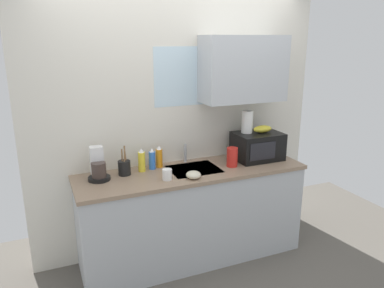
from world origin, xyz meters
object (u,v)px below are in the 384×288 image
dish_soap_bottle_orange (159,157)px  mug_white (167,174)px  paper_towel_roll (247,122)px  dish_soap_bottle_blue (152,159)px  microwave (257,146)px  dish_soap_bottle_yellow (142,161)px  coffee_maker (98,167)px  banana_bunch (263,129)px  cereal_canister (232,157)px  utensil_crock (124,167)px  small_bowl (193,175)px

dish_soap_bottle_orange → mug_white: bearing=-96.7°
paper_towel_roll → dish_soap_bottle_blue: bearing=175.7°
microwave → dish_soap_bottle_blue: 1.07m
dish_soap_bottle_yellow → mug_white: (0.14, -0.29, -0.05)m
paper_towel_roll → coffee_maker: (-1.46, 0.01, -0.28)m
microwave → banana_bunch: banana_bunch is taller
dish_soap_bottle_blue → coffee_maker: bearing=-172.7°
cereal_canister → mug_white: size_ratio=1.92×
dish_soap_bottle_blue → dish_soap_bottle_yellow: size_ratio=0.93×
dish_soap_bottle_orange → dish_soap_bottle_yellow: size_ratio=0.97×
microwave → utensil_crock: 1.33m
dish_soap_bottle_orange → dish_soap_bottle_blue: size_ratio=1.04×
paper_towel_roll → utensil_crock: size_ratio=0.80×
banana_bunch → microwave: bearing=-178.2°
dish_soap_bottle_orange → cereal_canister: bearing=-21.1°
dish_soap_bottle_orange → cereal_canister: (0.64, -0.25, -0.01)m
microwave → dish_soap_bottle_blue: (-1.06, 0.12, -0.04)m
coffee_maker → dish_soap_bottle_blue: coffee_maker is taller
banana_bunch → dish_soap_bottle_blue: size_ratio=1.00×
coffee_maker → dish_soap_bottle_orange: 0.59m
microwave → coffee_maker: (-1.56, 0.06, -0.03)m
dish_soap_bottle_yellow → small_bowl: bearing=-44.0°
banana_bunch → paper_towel_roll: 0.18m
mug_white → microwave: bearing=10.5°
paper_towel_roll → cereal_canister: paper_towel_roll is taller
dish_soap_bottle_yellow → mug_white: dish_soap_bottle_yellow is taller
paper_towel_roll → cereal_canister: (-0.24, -0.15, -0.29)m
paper_towel_roll → dish_soap_bottle_yellow: bearing=177.3°
paper_towel_roll → coffee_maker: size_ratio=0.79×
paper_towel_roll → dish_soap_bottle_yellow: 1.10m
paper_towel_roll → dish_soap_bottle_yellow: (-1.06, 0.05, -0.28)m
banana_bunch → utensil_crock: 1.40m
dish_soap_bottle_orange → dish_soap_bottle_yellow: (-0.18, -0.05, 0.00)m
microwave → cereal_canister: size_ratio=2.52×
banana_bunch → dish_soap_bottle_blue: banana_bunch is taller
coffee_maker → cereal_canister: bearing=-7.4°
dish_soap_bottle_yellow → cereal_canister: (0.82, -0.20, -0.01)m
microwave → dish_soap_bottle_orange: size_ratio=2.20×
banana_bunch → dish_soap_bottle_yellow: bearing=175.3°
small_bowl → cereal_canister: bearing=18.0°
dish_soap_bottle_blue → utensil_crock: bearing=-169.0°
microwave → dish_soap_bottle_orange: bearing=171.3°
dish_soap_bottle_blue → utensil_crock: size_ratio=0.73×
microwave → mug_white: size_ratio=4.84×
dish_soap_bottle_orange → dish_soap_bottle_blue: (-0.08, -0.03, -0.00)m
utensil_crock → small_bowl: 0.62m
coffee_maker → dish_soap_bottle_blue: bearing=7.3°
paper_towel_roll → utensil_crock: (-1.23, 0.02, -0.31)m
microwave → utensil_crock: utensil_crock is taller
banana_bunch → coffee_maker: (-1.61, 0.06, -0.20)m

